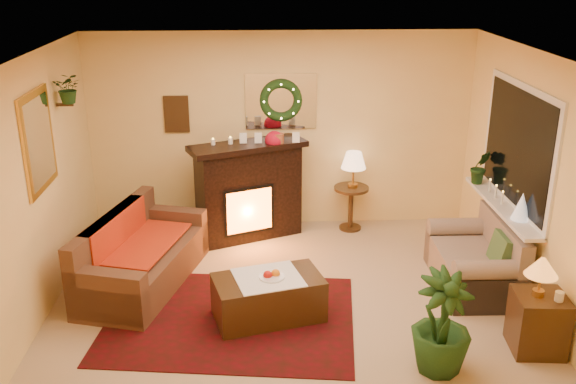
{
  "coord_description": "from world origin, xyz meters",
  "views": [
    {
      "loc": [
        -0.31,
        -5.93,
        3.49
      ],
      "look_at": [
        0.0,
        0.35,
        1.15
      ],
      "focal_mm": 40.0,
      "sensor_mm": 36.0,
      "label": 1
    }
  ],
  "objects_px": {
    "fireplace": "(249,197)",
    "coffee_table": "(268,299)",
    "end_table_square": "(538,324)",
    "loveseat": "(474,251)",
    "side_table_round": "(351,206)",
    "sofa": "(143,249)"
  },
  "relations": [
    {
      "from": "side_table_round",
      "to": "end_table_square",
      "type": "xyz_separation_m",
      "value": [
        1.34,
        -2.89,
        -0.05
      ]
    },
    {
      "from": "end_table_square",
      "to": "coffee_table",
      "type": "height_order",
      "value": "end_table_square"
    },
    {
      "from": "end_table_square",
      "to": "coffee_table",
      "type": "bearing_deg",
      "value": 164.78
    },
    {
      "from": "side_table_round",
      "to": "end_table_square",
      "type": "distance_m",
      "value": 3.18
    },
    {
      "from": "loveseat",
      "to": "coffee_table",
      "type": "xyz_separation_m",
      "value": [
        -2.29,
        -0.58,
        -0.21
      ]
    },
    {
      "from": "loveseat",
      "to": "fireplace",
      "type": "bearing_deg",
      "value": 150.94
    },
    {
      "from": "sofa",
      "to": "side_table_round",
      "type": "height_order",
      "value": "sofa"
    },
    {
      "from": "fireplace",
      "to": "loveseat",
      "type": "distance_m",
      "value": 2.88
    },
    {
      "from": "end_table_square",
      "to": "coffee_table",
      "type": "xyz_separation_m",
      "value": [
        -2.49,
        0.68,
        -0.06
      ]
    },
    {
      "from": "side_table_round",
      "to": "end_table_square",
      "type": "height_order",
      "value": "side_table_round"
    },
    {
      "from": "side_table_round",
      "to": "coffee_table",
      "type": "distance_m",
      "value": 2.49
    },
    {
      "from": "fireplace",
      "to": "coffee_table",
      "type": "height_order",
      "value": "fireplace"
    },
    {
      "from": "coffee_table",
      "to": "sofa",
      "type": "bearing_deg",
      "value": 135.18
    },
    {
      "from": "end_table_square",
      "to": "fireplace",
      "type": "bearing_deg",
      "value": 134.86
    },
    {
      "from": "sofa",
      "to": "coffee_table",
      "type": "height_order",
      "value": "sofa"
    },
    {
      "from": "side_table_round",
      "to": "end_table_square",
      "type": "bearing_deg",
      "value": -65.11
    },
    {
      "from": "fireplace",
      "to": "coffee_table",
      "type": "distance_m",
      "value": 2.07
    },
    {
      "from": "fireplace",
      "to": "coffee_table",
      "type": "xyz_separation_m",
      "value": [
        0.2,
        -2.03,
        -0.34
      ]
    },
    {
      "from": "fireplace",
      "to": "side_table_round",
      "type": "height_order",
      "value": "fireplace"
    },
    {
      "from": "coffee_table",
      "to": "side_table_round",
      "type": "bearing_deg",
      "value": 47.61
    },
    {
      "from": "sofa",
      "to": "fireplace",
      "type": "relative_size",
      "value": 1.44
    },
    {
      "from": "fireplace",
      "to": "loveseat",
      "type": "height_order",
      "value": "fireplace"
    }
  ]
}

